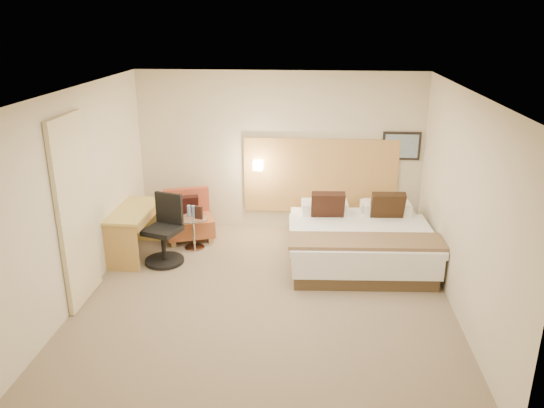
# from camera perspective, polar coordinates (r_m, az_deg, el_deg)

# --- Properties ---
(floor) EXTENTS (4.80, 5.00, 0.02)m
(floor) POSITION_cam_1_polar(r_m,az_deg,el_deg) (7.17, -0.63, -9.92)
(floor) COLOR #7A6852
(floor) RESTS_ON ground
(ceiling) EXTENTS (4.80, 5.00, 0.02)m
(ceiling) POSITION_cam_1_polar(r_m,az_deg,el_deg) (6.30, -0.73, 12.17)
(ceiling) COLOR silver
(ceiling) RESTS_ON floor
(wall_back) EXTENTS (4.80, 0.02, 2.70)m
(wall_back) POSITION_cam_1_polar(r_m,az_deg,el_deg) (9.01, 0.80, 5.63)
(wall_back) COLOR beige
(wall_back) RESTS_ON floor
(wall_front) EXTENTS (4.80, 0.02, 2.70)m
(wall_front) POSITION_cam_1_polar(r_m,az_deg,el_deg) (4.33, -3.79, -10.53)
(wall_front) COLOR beige
(wall_front) RESTS_ON floor
(wall_left) EXTENTS (0.02, 5.00, 2.70)m
(wall_left) POSITION_cam_1_polar(r_m,az_deg,el_deg) (7.23, -20.06, 0.88)
(wall_left) COLOR beige
(wall_left) RESTS_ON floor
(wall_right) EXTENTS (0.02, 5.00, 2.70)m
(wall_right) POSITION_cam_1_polar(r_m,az_deg,el_deg) (6.83, 19.89, -0.17)
(wall_right) COLOR beige
(wall_right) RESTS_ON floor
(headboard_panel) EXTENTS (2.60, 0.04, 1.30)m
(headboard_panel) POSITION_cam_1_polar(r_m,az_deg,el_deg) (9.06, 5.20, 3.00)
(headboard_panel) COLOR #BD8949
(headboard_panel) RESTS_ON wall_back
(art_frame) EXTENTS (0.62, 0.03, 0.47)m
(art_frame) POSITION_cam_1_polar(r_m,az_deg,el_deg) (9.04, 13.74, 6.09)
(art_frame) COLOR black
(art_frame) RESTS_ON wall_back
(art_canvas) EXTENTS (0.54, 0.01, 0.39)m
(art_canvas) POSITION_cam_1_polar(r_m,az_deg,el_deg) (9.02, 13.76, 6.06)
(art_canvas) COLOR gray
(art_canvas) RESTS_ON wall_back
(lamp_arm) EXTENTS (0.02, 0.12, 0.02)m
(lamp_arm) POSITION_cam_1_polar(r_m,az_deg,el_deg) (9.00, -1.47, 4.29)
(lamp_arm) COLOR white
(lamp_arm) RESTS_ON wall_back
(lamp_shade) EXTENTS (0.15, 0.15, 0.15)m
(lamp_shade) POSITION_cam_1_polar(r_m,az_deg,el_deg) (8.95, -1.51, 4.19)
(lamp_shade) COLOR #F6E4C0
(lamp_shade) RESTS_ON wall_back
(curtain) EXTENTS (0.06, 0.90, 2.42)m
(curtain) POSITION_cam_1_polar(r_m,az_deg,el_deg) (7.04, -20.37, -0.78)
(curtain) COLOR beige
(curtain) RESTS_ON wall_left
(bottle_a) EXTENTS (0.07, 0.07, 0.19)m
(bottle_a) POSITION_cam_1_polar(r_m,az_deg,el_deg) (8.47, -8.93, -0.74)
(bottle_a) COLOR #93C5E3
(bottle_a) RESTS_ON side_table
(bottle_b) EXTENTS (0.07, 0.07, 0.19)m
(bottle_b) POSITION_cam_1_polar(r_m,az_deg,el_deg) (8.45, -8.46, -0.77)
(bottle_b) COLOR #98B3EB
(bottle_b) RESTS_ON side_table
(menu_folder) EXTENTS (0.13, 0.07, 0.21)m
(menu_folder) POSITION_cam_1_polar(r_m,az_deg,el_deg) (8.36, -7.88, -0.91)
(menu_folder) COLOR #321B14
(menu_folder) RESTS_ON side_table
(bed) EXTENTS (2.18, 2.13, 1.02)m
(bed) POSITION_cam_1_polar(r_m,az_deg,el_deg) (8.12, 9.27, -3.84)
(bed) COLOR #483724
(bed) RESTS_ON floor
(lounge_chair) EXTENTS (0.94, 0.89, 0.80)m
(lounge_chair) POSITION_cam_1_polar(r_m,az_deg,el_deg) (8.96, -8.93, -1.64)
(lounge_chair) COLOR #A5854D
(lounge_chair) RESTS_ON floor
(side_table) EXTENTS (0.57, 0.57, 0.52)m
(side_table) POSITION_cam_1_polar(r_m,az_deg,el_deg) (8.52, -8.41, -2.94)
(side_table) COLOR silver
(side_table) RESTS_ON floor
(desk) EXTENTS (0.59, 1.23, 0.76)m
(desk) POSITION_cam_1_polar(r_m,az_deg,el_deg) (8.35, -14.53, -1.58)
(desk) COLOR gold
(desk) RESTS_ON floor
(desk_chair) EXTENTS (0.73, 0.73, 1.03)m
(desk_chair) POSITION_cam_1_polar(r_m,az_deg,el_deg) (8.10, -11.44, -3.32)
(desk_chair) COLOR black
(desk_chair) RESTS_ON floor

